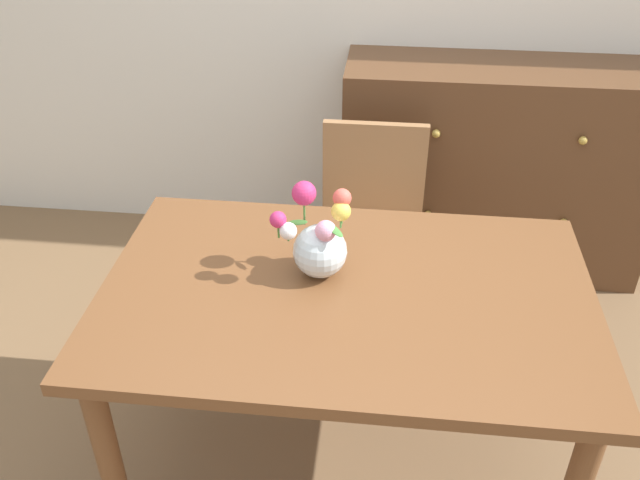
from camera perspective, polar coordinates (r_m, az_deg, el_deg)
ground_plane at (r=2.54m, az=1.85°, el=-18.08°), size 12.00×12.00×0.00m
dining_table at (r=2.05m, az=2.19°, el=-6.44°), size 1.44×0.92×0.77m
chair_far at (r=2.79m, az=4.29°, el=1.71°), size 0.42×0.42×0.90m
dresser at (r=3.30m, az=14.35°, el=5.67°), size 1.40×0.47×1.00m
flower_vase at (r=1.99m, az=-0.08°, el=-0.16°), size 0.23×0.18×0.28m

